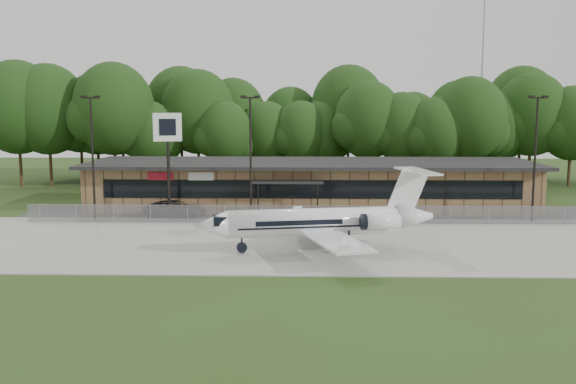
{
  "coord_description": "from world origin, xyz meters",
  "views": [
    {
      "loc": [
        -0.61,
        -35.57,
        9.44
      ],
      "look_at": [
        -1.83,
        12.0,
        3.0
      ],
      "focal_mm": 40.0,
      "sensor_mm": 36.0,
      "label": 1
    }
  ],
  "objects_px": {
    "suv": "(175,209)",
    "business_jet": "(323,223)",
    "pole_sign": "(168,138)",
    "terminal": "(311,184)"
  },
  "relations": [
    {
      "from": "terminal",
      "to": "business_jet",
      "type": "height_order",
      "value": "business_jet"
    },
    {
      "from": "business_jet",
      "to": "terminal",
      "type": "bearing_deg",
      "value": 80.56
    },
    {
      "from": "business_jet",
      "to": "suv",
      "type": "height_order",
      "value": "business_jet"
    },
    {
      "from": "terminal",
      "to": "pole_sign",
      "type": "bearing_deg",
      "value": -148.86
    },
    {
      "from": "suv",
      "to": "business_jet",
      "type": "bearing_deg",
      "value": -132.35
    },
    {
      "from": "terminal",
      "to": "business_jet",
      "type": "relative_size",
      "value": 2.58
    },
    {
      "from": "business_jet",
      "to": "pole_sign",
      "type": "height_order",
      "value": "pole_sign"
    },
    {
      "from": "terminal",
      "to": "suv",
      "type": "height_order",
      "value": "terminal"
    },
    {
      "from": "pole_sign",
      "to": "suv",
      "type": "bearing_deg",
      "value": 60.32
    },
    {
      "from": "business_jet",
      "to": "pole_sign",
      "type": "distance_m",
      "value": 17.61
    }
  ]
}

